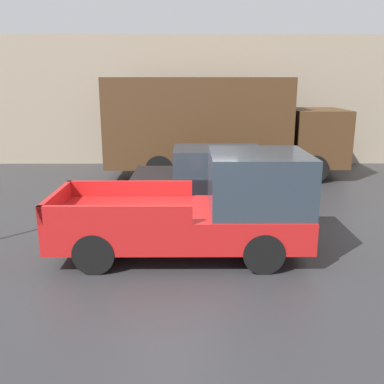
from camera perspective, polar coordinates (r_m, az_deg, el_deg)
ground_plane at (r=9.01m, az=-1.55°, el=-8.11°), size 60.00×60.00×0.00m
building_wall at (r=18.23m, az=-0.94°, el=12.01°), size 28.00×0.15×5.26m
pickup_truck at (r=8.66m, az=1.91°, el=-2.17°), size 5.06×2.07×2.11m
car at (r=11.91m, az=2.97°, el=1.92°), size 4.39×1.94×1.69m
delivery_truck at (r=15.79m, az=3.19°, el=8.95°), size 8.58×2.56×3.58m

